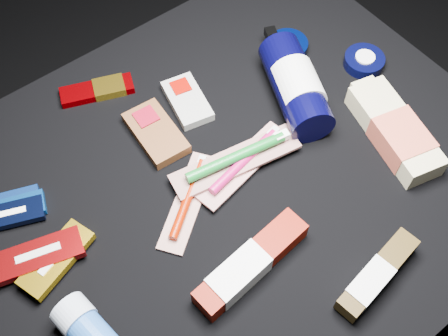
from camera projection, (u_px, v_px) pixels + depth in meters
ground at (221, 271)px, 1.28m from camera, size 3.00×3.00×0.00m
cloth_table at (221, 234)px, 1.11m from camera, size 0.98×0.78×0.40m
luna_bar_0 at (5, 205)px, 0.91m from camera, size 0.12×0.08×0.01m
luna_bar_1 at (10, 210)px, 0.90m from camera, size 0.12×0.08×0.01m
luna_bar_2 at (9, 215)px, 0.89m from camera, size 0.12×0.08×0.01m
luna_bar_3 at (57, 259)px, 0.85m from camera, size 0.13×0.09×0.02m
luna_bar_4 at (40, 255)px, 0.85m from camera, size 0.14×0.08×0.02m
clif_bar_0 at (154, 131)px, 0.98m from camera, size 0.08×0.13×0.02m
clif_bar_1 at (186, 99)px, 1.02m from camera, size 0.08×0.12×0.02m
power_bar at (101, 89)px, 1.03m from camera, size 0.14×0.09×0.02m
lotion_bottle at (296, 86)px, 1.00m from camera, size 0.15×0.25×0.08m
cream_tin_upper at (288, 46)px, 1.09m from camera, size 0.08×0.08×0.02m
cream_tin_lower at (364, 61)px, 1.07m from camera, size 0.08×0.08×0.02m
bodywash_bottle at (395, 132)px, 0.97m from camera, size 0.12×0.22×0.04m
toothbrush_pack_0 at (188, 199)px, 0.91m from camera, size 0.18×0.14×0.02m
toothbrush_pack_1 at (245, 162)px, 0.94m from camera, size 0.20×0.08×0.02m
toothbrush_pack_2 at (237, 159)px, 0.94m from camera, size 0.23×0.09×0.03m
toothpaste_carton_red at (247, 267)px, 0.84m from camera, size 0.21×0.06×0.04m
toothpaste_carton_green at (375, 277)px, 0.83m from camera, size 0.17×0.06×0.03m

